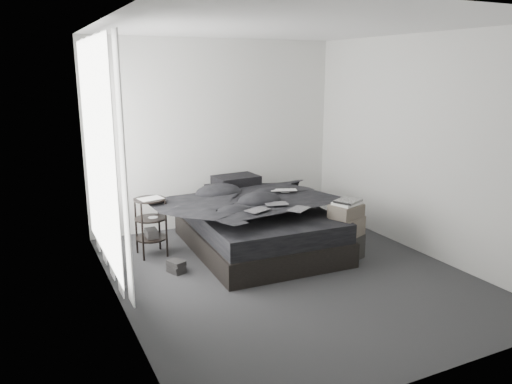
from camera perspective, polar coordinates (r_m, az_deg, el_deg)
name	(u,v)px	position (r m, az deg, el deg)	size (l,w,h in m)	color
floor	(288,274)	(5.58, 3.64, -9.30)	(3.60, 4.20, 0.01)	#2E2E30
ceiling	(292,26)	(5.14, 4.11, 18.40)	(3.60, 4.20, 0.01)	white
wall_back	(216,134)	(7.08, -4.63, 6.61)	(3.60, 0.01, 2.60)	silver
wall_front	(445,206)	(3.58, 20.75, -1.49)	(3.60, 0.01, 2.60)	silver
wall_left	(113,173)	(4.60, -16.04, 2.14)	(0.01, 4.20, 2.60)	silver
wall_right	(421,146)	(6.28, 18.33, 5.02)	(0.01, 4.20, 2.60)	silver
window_left	(98,152)	(5.47, -17.56, 4.37)	(0.02, 2.00, 2.30)	white
curtain_left	(104,158)	(5.49, -16.99, 3.70)	(0.06, 2.12, 2.48)	white
bed	(258,237)	(6.27, 0.24, -5.22)	(1.57, 2.08, 0.28)	black
mattress	(258,218)	(6.19, 0.25, -3.01)	(1.51, 2.02, 0.22)	black
duvet	(260,201)	(6.08, 0.44, -1.05)	(1.53, 1.78, 0.24)	black
pillow_lower	(231,190)	(6.84, -2.90, 0.20)	(0.63, 0.42, 0.14)	black
pillow_upper	(236,180)	(6.82, -2.30, 1.33)	(0.59, 0.40, 0.13)	black
laptop	(284,186)	(6.30, 3.25, 0.71)	(0.33, 0.21, 0.03)	silver
comic_a	(258,203)	(5.50, 0.21, -1.30)	(0.26, 0.17, 0.01)	black
comic_b	(276,197)	(5.76, 2.35, -0.56)	(0.26, 0.17, 0.01)	black
comic_c	(299,201)	(5.56, 4.94, -1.08)	(0.26, 0.17, 0.01)	black
side_stand	(151,227)	(6.12, -11.90, -3.98)	(0.38, 0.38, 0.69)	black
papers	(151,199)	(6.01, -11.95, -0.77)	(0.27, 0.20, 0.01)	white
floor_books	(176,267)	(5.64, -9.11, -8.43)	(0.13, 0.19, 0.13)	black
box_lower	(345,247)	(6.03, 10.13, -6.18)	(0.39, 0.31, 0.29)	black
box_mid	(347,226)	(5.95, 10.35, -3.86)	(0.37, 0.29, 0.22)	#5A5247
box_upper	(346,211)	(5.89, 10.27, -2.14)	(0.35, 0.28, 0.15)	#5A5247
art_book_white	(347,203)	(5.87, 10.35, -1.27)	(0.30, 0.24, 0.03)	silver
art_book_snake	(348,201)	(5.87, 10.48, -1.00)	(0.29, 0.23, 0.03)	silver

